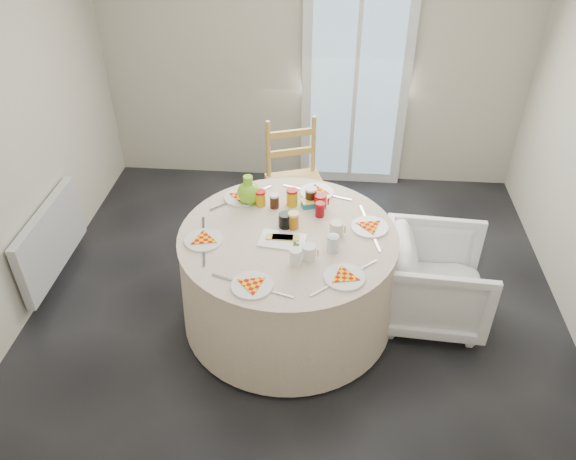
# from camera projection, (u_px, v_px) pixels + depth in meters

# --- Properties ---
(floor) EXTENTS (4.00, 4.00, 0.00)m
(floor) POSITION_uv_depth(u_px,v_px,m) (297.00, 308.00, 4.30)
(floor) COLOR black
(floor) RESTS_ON ground
(wall_back) EXTENTS (4.00, 0.02, 2.60)m
(wall_back) POSITION_uv_depth(u_px,v_px,m) (314.00, 52.00, 5.14)
(wall_back) COLOR #BCB5A3
(wall_back) RESTS_ON floor
(glass_door) EXTENTS (1.00, 0.08, 2.10)m
(glass_door) POSITION_uv_depth(u_px,v_px,m) (356.00, 82.00, 5.22)
(glass_door) COLOR silver
(glass_door) RESTS_ON floor
(radiator) EXTENTS (0.07, 1.00, 0.55)m
(radiator) POSITION_uv_depth(u_px,v_px,m) (51.00, 240.00, 4.36)
(radiator) COLOR silver
(radiator) RESTS_ON floor
(table) EXTENTS (1.53, 1.53, 0.78)m
(table) POSITION_uv_depth(u_px,v_px,m) (288.00, 278.00, 4.01)
(table) COLOR beige
(table) RESTS_ON floor
(wooden_chair) EXTENTS (0.58, 0.57, 1.04)m
(wooden_chair) POSITION_uv_depth(u_px,v_px,m) (296.00, 188.00, 4.81)
(wooden_chair) COLOR tan
(wooden_chair) RESTS_ON floor
(armchair) EXTENTS (0.72, 0.76, 0.74)m
(armchair) POSITION_uv_depth(u_px,v_px,m) (437.00, 274.00, 4.01)
(armchair) COLOR white
(armchair) RESTS_ON floor
(place_settings) EXTENTS (1.74, 1.74, 0.03)m
(place_settings) POSITION_uv_depth(u_px,v_px,m) (288.00, 234.00, 3.77)
(place_settings) COLOR white
(place_settings) RESTS_ON table
(jar_cluster) EXTENTS (0.55, 0.42, 0.14)m
(jar_cluster) POSITION_uv_depth(u_px,v_px,m) (288.00, 204.00, 3.98)
(jar_cluster) COLOR #8E520F
(jar_cluster) RESTS_ON table
(butter_tub) EXTENTS (0.15, 0.12, 0.05)m
(butter_tub) POSITION_uv_depth(u_px,v_px,m) (310.00, 203.00, 4.04)
(butter_tub) COLOR teal
(butter_tub) RESTS_ON table
(green_pitcher) EXTENTS (0.18, 0.18, 0.22)m
(green_pitcher) POSITION_uv_depth(u_px,v_px,m) (248.00, 190.00, 4.03)
(green_pitcher) COLOR #79C921
(green_pitcher) RESTS_ON table
(cheese_platter) EXTENTS (0.32, 0.23, 0.04)m
(cheese_platter) POSITION_uv_depth(u_px,v_px,m) (282.00, 240.00, 3.71)
(cheese_platter) COLOR white
(cheese_platter) RESTS_ON table
(mugs_glasses) EXTENTS (0.85, 0.85, 0.13)m
(mugs_glasses) POSITION_uv_depth(u_px,v_px,m) (311.00, 232.00, 3.72)
(mugs_glasses) COLOR gray
(mugs_glasses) RESTS_ON table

